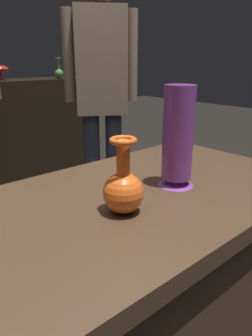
# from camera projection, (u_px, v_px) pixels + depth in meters

# --- Properties ---
(display_plinth) EXTENTS (1.20, 0.64, 0.80)m
(display_plinth) POSITION_uv_depth(u_px,v_px,m) (128.00, 308.00, 1.04)
(display_plinth) COLOR #422D1E
(display_plinth) RESTS_ON ground_plane
(vase_centerpiece) EXTENTS (0.10, 0.10, 0.19)m
(vase_centerpiece) POSITION_uv_depth(u_px,v_px,m) (123.00, 188.00, 0.79)
(vase_centerpiece) COLOR #E55B1E
(vase_centerpiece) RESTS_ON display_plinth
(vase_left_accent) EXTENTS (0.11, 0.11, 0.30)m
(vase_left_accent) POSITION_uv_depth(u_px,v_px,m) (178.00, 139.00, 0.94)
(vase_left_accent) COLOR #7A388E
(vase_left_accent) RESTS_ON display_plinth
(shelf_vase_far_right) EXTENTS (0.08, 0.08, 0.18)m
(shelf_vase_far_right) POSITION_uv_depth(u_px,v_px,m) (59.00, 72.00, 2.99)
(shelf_vase_far_right) COLOR #477A38
(shelf_vase_far_right) RESTS_ON back_display_shelf
(visitor_near_right) EXTENTS (0.40, 0.33, 1.66)m
(visitor_near_right) POSITION_uv_depth(u_px,v_px,m) (101.00, 89.00, 2.08)
(visitor_near_right) COLOR #333847
(visitor_near_right) RESTS_ON ground_plane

